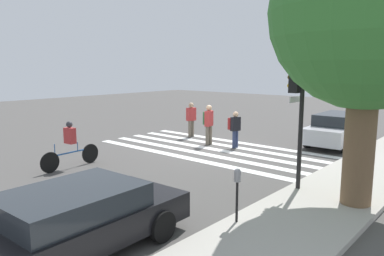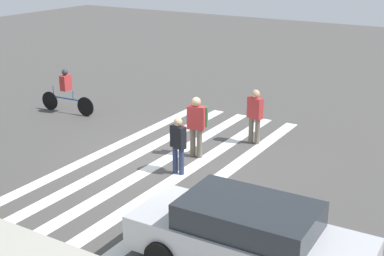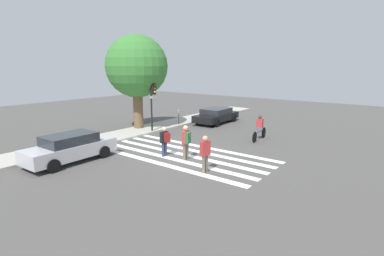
# 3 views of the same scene
# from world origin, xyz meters

# --- Properties ---
(ground_plane) EXTENTS (60.00, 60.00, 0.00)m
(ground_plane) POSITION_xyz_m (0.00, 0.00, 0.00)
(ground_plane) COLOR #4C4947
(crosswalk_stripes) EXTENTS (4.25, 10.00, 0.01)m
(crosswalk_stripes) POSITION_xyz_m (0.00, 0.00, 0.00)
(crosswalk_stripes) COLOR white
(crosswalk_stripes) RESTS_ON ground_plane
(pedestrian_adult_yellow_jacket) EXTENTS (0.48, 0.44, 1.59)m
(pedestrian_adult_yellow_jacket) POSITION_xyz_m (-0.84, 0.58, 0.93)
(pedestrian_adult_yellow_jacket) COLOR navy
(pedestrian_adult_yellow_jacket) RESTS_ON ground_plane
(pedestrian_child_with_backpack) EXTENTS (0.54, 0.50, 1.81)m
(pedestrian_child_with_backpack) POSITION_xyz_m (-0.64, -0.72, 1.06)
(pedestrian_child_with_backpack) COLOR #6B6051
(pedestrian_child_with_backpack) RESTS_ON ground_plane
(pedestrian_adult_blue_shirt) EXTENTS (0.52, 0.33, 1.73)m
(pedestrian_adult_blue_shirt) POSITION_xyz_m (-1.60, -2.58, 0.98)
(pedestrian_adult_blue_shirt) COLOR #6B6051
(pedestrian_adult_blue_shirt) RESTS_ON ground_plane
(cyclist_far_lane) EXTENTS (2.35, 0.42, 1.65)m
(cyclist_far_lane) POSITION_xyz_m (5.61, -1.89, 0.87)
(cyclist_far_lane) COLOR black
(cyclist_far_lane) RESTS_ON ground_plane
(car_parked_silver_sedan) EXTENTS (4.58, 1.96, 1.43)m
(car_parked_silver_sedan) POSITION_xyz_m (-4.43, 3.76, 0.74)
(car_parked_silver_sedan) COLOR #B7B7BC
(car_parked_silver_sedan) RESTS_ON ground_plane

